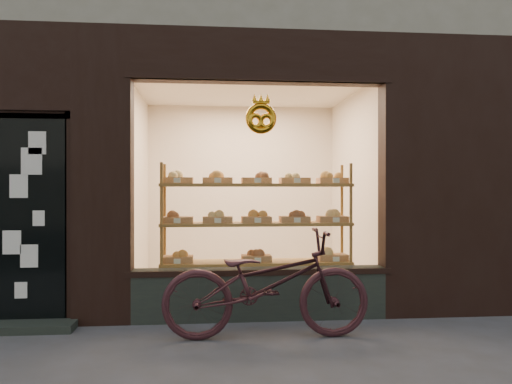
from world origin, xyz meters
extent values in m
cube|color=black|center=(0.45, 2.12, 0.28)|extent=(2.70, 0.25, 0.55)
cube|color=black|center=(-2.00, 2.06, 1.10)|extent=(0.90, 0.04, 2.15)
cube|color=black|center=(-2.00, 1.90, 0.04)|extent=(1.15, 0.35, 0.08)
torus|color=orange|center=(0.45, 2.02, 2.15)|extent=(0.33, 0.07, 0.33)
cube|color=#915F23|center=(0.45, 2.55, 0.05)|extent=(2.20, 0.45, 0.04)
cube|color=#915F23|center=(0.45, 2.55, 0.55)|extent=(2.20, 0.45, 0.03)
cube|color=#915F23|center=(0.45, 2.55, 1.00)|extent=(2.20, 0.45, 0.04)
cube|color=#915F23|center=(0.45, 2.55, 1.45)|extent=(2.20, 0.45, 0.04)
cylinder|color=#915F23|center=(-0.62, 2.35, 0.85)|extent=(0.04, 0.04, 1.70)
cylinder|color=#915F23|center=(1.52, 2.35, 0.85)|extent=(0.04, 0.04, 1.70)
cylinder|color=#915F23|center=(-0.62, 2.75, 0.85)|extent=(0.04, 0.04, 1.70)
cylinder|color=#915F23|center=(1.52, 2.75, 0.85)|extent=(0.04, 0.04, 1.70)
cube|color=olive|center=(-0.45, 2.55, 0.60)|extent=(0.34, 0.24, 0.07)
sphere|color=#B9913C|center=(-0.45, 2.55, 0.69)|extent=(0.11, 0.11, 0.11)
cube|color=silver|center=(-0.45, 2.36, 0.60)|extent=(0.07, 0.01, 0.05)
cube|color=olive|center=(0.45, 2.55, 0.60)|extent=(0.34, 0.24, 0.07)
sphere|color=brown|center=(0.45, 2.55, 0.69)|extent=(0.11, 0.11, 0.11)
cube|color=silver|center=(0.45, 2.36, 0.60)|extent=(0.07, 0.01, 0.05)
cube|color=olive|center=(1.35, 2.55, 0.60)|extent=(0.34, 0.24, 0.07)
sphere|color=tan|center=(1.35, 2.55, 0.69)|extent=(0.11, 0.11, 0.11)
cube|color=silver|center=(1.35, 2.36, 0.60)|extent=(0.08, 0.01, 0.05)
cube|color=olive|center=(-0.45, 2.55, 1.05)|extent=(0.34, 0.24, 0.07)
sphere|color=brown|center=(-0.45, 2.55, 1.14)|extent=(0.11, 0.11, 0.11)
cube|color=silver|center=(-0.45, 2.36, 1.05)|extent=(0.07, 0.01, 0.06)
cube|color=olive|center=(0.00, 2.55, 1.05)|extent=(0.34, 0.24, 0.07)
sphere|color=tan|center=(0.00, 2.55, 1.14)|extent=(0.11, 0.11, 0.11)
cube|color=silver|center=(0.00, 2.36, 1.05)|extent=(0.07, 0.01, 0.06)
cube|color=olive|center=(0.45, 2.55, 1.05)|extent=(0.34, 0.24, 0.07)
sphere|color=#B9913C|center=(0.45, 2.55, 1.14)|extent=(0.11, 0.11, 0.11)
cube|color=silver|center=(0.45, 2.36, 1.05)|extent=(0.07, 0.01, 0.06)
cube|color=olive|center=(0.90, 2.55, 1.05)|extent=(0.34, 0.24, 0.07)
sphere|color=brown|center=(0.90, 2.55, 1.14)|extent=(0.11, 0.11, 0.11)
cube|color=silver|center=(0.90, 2.36, 1.05)|extent=(0.07, 0.01, 0.06)
cube|color=olive|center=(1.35, 2.55, 1.05)|extent=(0.34, 0.24, 0.07)
sphere|color=tan|center=(1.35, 2.55, 1.14)|extent=(0.11, 0.11, 0.11)
cube|color=silver|center=(1.35, 2.36, 1.05)|extent=(0.08, 0.01, 0.06)
cube|color=olive|center=(-0.45, 2.55, 1.50)|extent=(0.34, 0.24, 0.07)
sphere|color=tan|center=(-0.45, 2.55, 1.59)|extent=(0.11, 0.11, 0.11)
cube|color=silver|center=(-0.45, 2.36, 1.50)|extent=(0.07, 0.01, 0.06)
cube|color=olive|center=(0.00, 2.55, 1.50)|extent=(0.34, 0.24, 0.07)
sphere|color=#B9913C|center=(0.00, 2.55, 1.59)|extent=(0.11, 0.11, 0.11)
cube|color=silver|center=(0.00, 2.36, 1.50)|extent=(0.07, 0.01, 0.06)
cube|color=olive|center=(0.45, 2.55, 1.50)|extent=(0.34, 0.24, 0.07)
sphere|color=brown|center=(0.45, 2.55, 1.59)|extent=(0.11, 0.11, 0.11)
cube|color=silver|center=(0.45, 2.36, 1.50)|extent=(0.07, 0.01, 0.06)
cube|color=olive|center=(0.90, 2.55, 1.50)|extent=(0.34, 0.24, 0.07)
sphere|color=tan|center=(0.90, 2.55, 1.59)|extent=(0.11, 0.11, 0.11)
cube|color=silver|center=(0.90, 2.36, 1.50)|extent=(0.07, 0.01, 0.06)
cube|color=olive|center=(1.35, 2.55, 1.50)|extent=(0.34, 0.24, 0.07)
sphere|color=#B9913C|center=(1.35, 2.55, 1.59)|extent=(0.11, 0.11, 0.11)
cube|color=silver|center=(1.35, 2.36, 1.50)|extent=(0.08, 0.01, 0.06)
imported|color=#371A1F|center=(0.44, 1.43, 0.51)|extent=(1.95, 0.68, 1.02)
camera|label=1|loc=(-0.10, -3.21, 1.39)|focal=35.00mm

